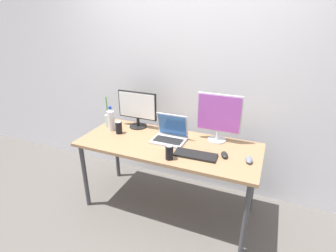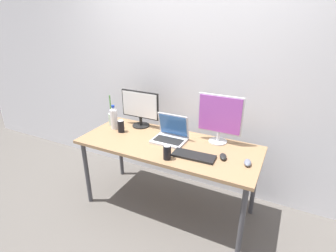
{
  "view_description": "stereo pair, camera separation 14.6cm",
  "coord_description": "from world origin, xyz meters",
  "px_view_note": "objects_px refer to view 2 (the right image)",
  "views": [
    {
      "loc": [
        0.85,
        -2.03,
        1.86
      ],
      "look_at": [
        0.0,
        0.0,
        0.92
      ],
      "focal_mm": 28.0,
      "sensor_mm": 36.0,
      "label": 1
    },
    {
      "loc": [
        0.98,
        -1.97,
        1.86
      ],
      "look_at": [
        0.0,
        0.0,
        0.92
      ],
      "focal_mm": 28.0,
      "sensor_mm": 36.0,
      "label": 2
    }
  ],
  "objects_px": {
    "monitor_center": "(220,117)",
    "water_bottle": "(114,118)",
    "keyboard_main": "(194,156)",
    "bamboo_vase": "(112,118)",
    "monitor_left": "(140,107)",
    "mouse_by_keyboard": "(223,157)",
    "work_desk": "(168,150)",
    "laptop_silver": "(171,135)",
    "mouse_by_laptop": "(248,163)",
    "soda_can_by_laptop": "(121,126)",
    "soda_can_near_keyboard": "(167,152)"
  },
  "relations": [
    {
      "from": "work_desk",
      "to": "soda_can_by_laptop",
      "type": "relative_size",
      "value": 13.5
    },
    {
      "from": "work_desk",
      "to": "monitor_left",
      "type": "bearing_deg",
      "value": 151.57
    },
    {
      "from": "mouse_by_keyboard",
      "to": "bamboo_vase",
      "type": "xyz_separation_m",
      "value": [
        -1.29,
        0.17,
        0.06
      ]
    },
    {
      "from": "work_desk",
      "to": "water_bottle",
      "type": "distance_m",
      "value": 0.69
    },
    {
      "from": "work_desk",
      "to": "monitor_left",
      "type": "relative_size",
      "value": 3.91
    },
    {
      "from": "soda_can_near_keyboard",
      "to": "laptop_silver",
      "type": "bearing_deg",
      "value": 111.13
    },
    {
      "from": "work_desk",
      "to": "keyboard_main",
      "type": "distance_m",
      "value": 0.34
    },
    {
      "from": "mouse_by_laptop",
      "to": "soda_can_by_laptop",
      "type": "height_order",
      "value": "soda_can_by_laptop"
    },
    {
      "from": "monitor_left",
      "to": "bamboo_vase",
      "type": "height_order",
      "value": "monitor_left"
    },
    {
      "from": "monitor_center",
      "to": "keyboard_main",
      "type": "height_order",
      "value": "monitor_center"
    },
    {
      "from": "laptop_silver",
      "to": "keyboard_main",
      "type": "bearing_deg",
      "value": -32.74
    },
    {
      "from": "monitor_left",
      "to": "soda_can_near_keyboard",
      "type": "height_order",
      "value": "monitor_left"
    },
    {
      "from": "monitor_left",
      "to": "mouse_by_keyboard",
      "type": "bearing_deg",
      "value": -15.98
    },
    {
      "from": "monitor_center",
      "to": "mouse_by_keyboard",
      "type": "relative_size",
      "value": 4.26
    },
    {
      "from": "work_desk",
      "to": "monitor_center",
      "type": "xyz_separation_m",
      "value": [
        0.41,
        0.24,
        0.32
      ]
    },
    {
      "from": "keyboard_main",
      "to": "soda_can_near_keyboard",
      "type": "xyz_separation_m",
      "value": [
        -0.19,
        -0.13,
        0.05
      ]
    },
    {
      "from": "monitor_left",
      "to": "laptop_silver",
      "type": "height_order",
      "value": "monitor_left"
    },
    {
      "from": "mouse_by_laptop",
      "to": "bamboo_vase",
      "type": "distance_m",
      "value": 1.5
    },
    {
      "from": "keyboard_main",
      "to": "water_bottle",
      "type": "relative_size",
      "value": 1.41
    },
    {
      "from": "laptop_silver",
      "to": "bamboo_vase",
      "type": "distance_m",
      "value": 0.74
    },
    {
      "from": "monitor_center",
      "to": "water_bottle",
      "type": "xyz_separation_m",
      "value": [
        -1.07,
        -0.18,
        -0.13
      ]
    },
    {
      "from": "soda_can_near_keyboard",
      "to": "mouse_by_laptop",
      "type": "bearing_deg",
      "value": 18.37
    },
    {
      "from": "mouse_by_laptop",
      "to": "water_bottle",
      "type": "relative_size",
      "value": 0.42
    },
    {
      "from": "mouse_by_laptop",
      "to": "soda_can_by_laptop",
      "type": "distance_m",
      "value": 1.3
    },
    {
      "from": "mouse_by_keyboard",
      "to": "water_bottle",
      "type": "relative_size",
      "value": 0.42
    },
    {
      "from": "mouse_by_keyboard",
      "to": "monitor_left",
      "type": "bearing_deg",
      "value": 143.79
    },
    {
      "from": "laptop_silver",
      "to": "water_bottle",
      "type": "distance_m",
      "value": 0.66
    },
    {
      "from": "water_bottle",
      "to": "bamboo_vase",
      "type": "height_order",
      "value": "bamboo_vase"
    },
    {
      "from": "work_desk",
      "to": "laptop_silver",
      "type": "relative_size",
      "value": 5.46
    },
    {
      "from": "monitor_left",
      "to": "keyboard_main",
      "type": "height_order",
      "value": "monitor_left"
    },
    {
      "from": "mouse_by_keyboard",
      "to": "mouse_by_laptop",
      "type": "height_order",
      "value": "mouse_by_laptop"
    },
    {
      "from": "monitor_left",
      "to": "mouse_by_laptop",
      "type": "bearing_deg",
      "value": -13.82
    },
    {
      "from": "water_bottle",
      "to": "soda_can_by_laptop",
      "type": "distance_m",
      "value": 0.13
    },
    {
      "from": "monitor_left",
      "to": "laptop_silver",
      "type": "relative_size",
      "value": 1.4
    },
    {
      "from": "work_desk",
      "to": "soda_can_near_keyboard",
      "type": "height_order",
      "value": "soda_can_near_keyboard"
    },
    {
      "from": "monitor_center",
      "to": "laptop_silver",
      "type": "height_order",
      "value": "monitor_center"
    },
    {
      "from": "monitor_center",
      "to": "soda_can_by_laptop",
      "type": "xyz_separation_m",
      "value": [
        -0.96,
        -0.22,
        -0.19
      ]
    },
    {
      "from": "bamboo_vase",
      "to": "water_bottle",
      "type": "bearing_deg",
      "value": -37.2
    },
    {
      "from": "laptop_silver",
      "to": "mouse_by_laptop",
      "type": "bearing_deg",
      "value": -9.69
    },
    {
      "from": "keyboard_main",
      "to": "bamboo_vase",
      "type": "relative_size",
      "value": 1.09
    },
    {
      "from": "mouse_by_laptop",
      "to": "work_desk",
      "type": "bearing_deg",
      "value": 166.29
    },
    {
      "from": "monitor_left",
      "to": "keyboard_main",
      "type": "relative_size",
      "value": 1.19
    },
    {
      "from": "soda_can_by_laptop",
      "to": "water_bottle",
      "type": "bearing_deg",
      "value": 160.4
    },
    {
      "from": "water_bottle",
      "to": "soda_can_near_keyboard",
      "type": "xyz_separation_m",
      "value": [
        0.79,
        -0.32,
        -0.06
      ]
    },
    {
      "from": "mouse_by_keyboard",
      "to": "work_desk",
      "type": "bearing_deg",
      "value": 155.63
    },
    {
      "from": "water_bottle",
      "to": "soda_can_near_keyboard",
      "type": "bearing_deg",
      "value": -22.21
    },
    {
      "from": "laptop_silver",
      "to": "monitor_left",
      "type": "bearing_deg",
      "value": 159.48
    },
    {
      "from": "work_desk",
      "to": "soda_can_by_laptop",
      "type": "height_order",
      "value": "soda_can_by_laptop"
    },
    {
      "from": "keyboard_main",
      "to": "work_desk",
      "type": "bearing_deg",
      "value": 155.46
    },
    {
      "from": "monitor_center",
      "to": "work_desk",
      "type": "bearing_deg",
      "value": -149.17
    }
  ]
}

